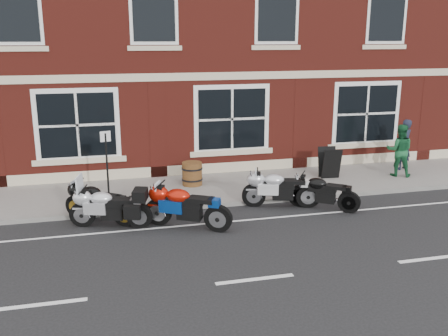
# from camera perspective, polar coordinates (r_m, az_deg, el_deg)

# --- Properties ---
(ground) EXTENTS (80.00, 80.00, 0.00)m
(ground) POSITION_cam_1_polar(r_m,az_deg,el_deg) (12.74, -0.49, -6.58)
(ground) COLOR black
(ground) RESTS_ON ground
(sidewalk) EXTENTS (30.00, 3.00, 0.12)m
(sidewalk) POSITION_cam_1_polar(r_m,az_deg,el_deg) (15.50, -3.07, -2.45)
(sidewalk) COLOR slate
(sidewalk) RESTS_ON ground
(kerb) EXTENTS (30.00, 0.16, 0.12)m
(kerb) POSITION_cam_1_polar(r_m,az_deg,el_deg) (14.02, -1.84, -4.30)
(kerb) COLOR slate
(kerb) RESTS_ON ground
(pub_building) EXTENTS (24.00, 12.00, 12.00)m
(pub_building) POSITION_cam_1_polar(r_m,az_deg,el_deg) (22.26, -7.13, 18.15)
(pub_building) COLOR maroon
(pub_building) RESTS_ON ground
(moto_touring_silver) EXTENTS (2.04, 0.82, 1.38)m
(moto_touring_silver) POSITION_cam_1_polar(r_m,az_deg,el_deg) (12.79, -13.11, -4.23)
(moto_touring_silver) COLOR black
(moto_touring_silver) RESTS_ON ground
(moto_sport_red) EXTENTS (2.05, 1.28, 1.03)m
(moto_sport_red) POSITION_cam_1_polar(r_m,az_deg,el_deg) (12.43, -4.34, -4.27)
(moto_sport_red) COLOR black
(moto_sport_red) RESTS_ON ground
(moto_sport_black) EXTENTS (1.77, 1.37, 0.95)m
(moto_sport_black) POSITION_cam_1_polar(r_m,az_deg,el_deg) (13.23, -14.10, -3.72)
(moto_sport_black) COLOR black
(moto_sport_black) RESTS_ON ground
(moto_sport_silver) EXTENTS (2.12, 0.77, 0.98)m
(moto_sport_silver) POSITION_cam_1_polar(r_m,az_deg,el_deg) (14.02, 6.34, -2.24)
(moto_sport_silver) COLOR black
(moto_sport_silver) RESTS_ON ground
(moto_naked_black) EXTENTS (1.68, 1.31, 0.90)m
(moto_naked_black) POSITION_cam_1_polar(r_m,az_deg,el_deg) (14.03, 11.21, -2.62)
(moto_naked_black) COLOR black
(moto_naked_black) RESTS_ON ground
(pedestrian_left) EXTENTS (0.75, 0.62, 1.77)m
(pedestrian_left) POSITION_cam_1_polar(r_m,az_deg,el_deg) (18.48, 19.87, 2.53)
(pedestrian_left) COLOR black
(pedestrian_left) RESTS_ON sidewalk
(pedestrian_right) EXTENTS (1.06, 0.98, 1.74)m
(pedestrian_right) POSITION_cam_1_polar(r_m,az_deg,el_deg) (17.56, 19.42, 1.92)
(pedestrian_right) COLOR #17522D
(pedestrian_right) RESTS_ON sidewalk
(a_board_sign) EXTENTS (0.64, 0.45, 1.01)m
(a_board_sign) POSITION_cam_1_polar(r_m,az_deg,el_deg) (16.78, 11.96, 0.59)
(a_board_sign) COLOR black
(a_board_sign) RESTS_ON sidewalk
(barrel_planter) EXTENTS (0.66, 0.66, 0.73)m
(barrel_planter) POSITION_cam_1_polar(r_m,az_deg,el_deg) (15.67, -3.66, -0.64)
(barrel_planter) COLOR #553816
(barrel_planter) RESTS_ON sidewalk
(parking_sign) EXTENTS (0.28, 0.09, 2.04)m
(parking_sign) POSITION_cam_1_polar(r_m,az_deg,el_deg) (14.12, -13.24, 0.68)
(parking_sign) COLOR black
(parking_sign) RESTS_ON sidewalk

